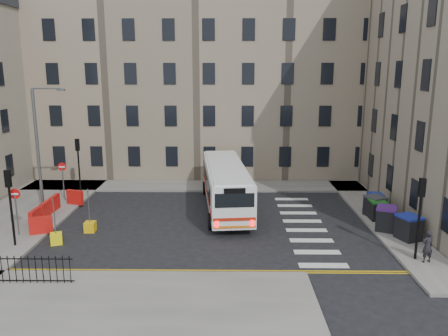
{
  "coord_description": "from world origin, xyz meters",
  "views": [
    {
      "loc": [
        -0.59,
        -25.66,
        9.22
      ],
      "look_at": [
        -0.93,
        2.23,
        3.0
      ],
      "focal_mm": 35.0,
      "sensor_mm": 36.0,
      "label": 1
    }
  ],
  "objects_px": {
    "wheelie_bin_d": "(375,206)",
    "bus": "(226,184)",
    "wheelie_bin_b": "(386,218)",
    "bollard_yellow": "(56,239)",
    "wheelie_bin_c": "(378,210)",
    "wheelie_bin_a": "(409,227)",
    "pedestrian": "(427,246)",
    "bollard_chevron": "(90,227)",
    "wheelie_bin_e": "(375,202)",
    "streetlamp": "(38,148)"
  },
  "relations": [
    {
      "from": "bus",
      "to": "bollard_chevron",
      "type": "xyz_separation_m",
      "value": [
        -7.89,
        -4.47,
        -1.43
      ]
    },
    {
      "from": "streetlamp",
      "to": "bollard_yellow",
      "type": "relative_size",
      "value": 13.57
    },
    {
      "from": "pedestrian",
      "to": "streetlamp",
      "type": "bearing_deg",
      "value": -33.8
    },
    {
      "from": "wheelie_bin_b",
      "to": "bollard_chevron",
      "type": "relative_size",
      "value": 2.66
    },
    {
      "from": "pedestrian",
      "to": "wheelie_bin_c",
      "type": "bearing_deg",
      "value": -101.24
    },
    {
      "from": "wheelie_bin_d",
      "to": "bollard_yellow",
      "type": "height_order",
      "value": "wheelie_bin_d"
    },
    {
      "from": "wheelie_bin_e",
      "to": "wheelie_bin_a",
      "type": "bearing_deg",
      "value": -90.47
    },
    {
      "from": "wheelie_bin_d",
      "to": "bollard_yellow",
      "type": "bearing_deg",
      "value": 170.43
    },
    {
      "from": "wheelie_bin_a",
      "to": "bollard_chevron",
      "type": "distance_m",
      "value": 18.07
    },
    {
      "from": "streetlamp",
      "to": "bollard_chevron",
      "type": "bearing_deg",
      "value": -40.06
    },
    {
      "from": "wheelie_bin_b",
      "to": "wheelie_bin_d",
      "type": "distance_m",
      "value": 2.46
    },
    {
      "from": "bollard_yellow",
      "to": "bollard_chevron",
      "type": "bearing_deg",
      "value": 55.59
    },
    {
      "from": "wheelie_bin_a",
      "to": "wheelie_bin_b",
      "type": "distance_m",
      "value": 1.64
    },
    {
      "from": "wheelie_bin_b",
      "to": "wheelie_bin_d",
      "type": "height_order",
      "value": "wheelie_bin_b"
    },
    {
      "from": "bus",
      "to": "wheelie_bin_c",
      "type": "relative_size",
      "value": 9.34
    },
    {
      "from": "wheelie_bin_e",
      "to": "pedestrian",
      "type": "xyz_separation_m",
      "value": [
        -0.15,
        -8.15,
        0.24
      ]
    },
    {
      "from": "bollard_yellow",
      "to": "bus",
      "type": "bearing_deg",
      "value": 34.62
    },
    {
      "from": "pedestrian",
      "to": "bollard_yellow",
      "type": "xyz_separation_m",
      "value": [
        -18.98,
        2.41,
        -0.66
      ]
    },
    {
      "from": "wheelie_bin_a",
      "to": "pedestrian",
      "type": "bearing_deg",
      "value": -116.98
    },
    {
      "from": "pedestrian",
      "to": "wheelie_bin_b",
      "type": "bearing_deg",
      "value": -98.55
    },
    {
      "from": "pedestrian",
      "to": "bollard_chevron",
      "type": "xyz_separation_m",
      "value": [
        -17.71,
        4.26,
        -0.66
      ]
    },
    {
      "from": "wheelie_bin_c",
      "to": "bollard_chevron",
      "type": "xyz_separation_m",
      "value": [
        -17.4,
        -1.99,
        -0.46
      ]
    },
    {
      "from": "streetlamp",
      "to": "wheelie_bin_e",
      "type": "distance_m",
      "value": 22.42
    },
    {
      "from": "wheelie_bin_b",
      "to": "wheelie_bin_c",
      "type": "distance_m",
      "value": 1.84
    },
    {
      "from": "bus",
      "to": "wheelie_bin_e",
      "type": "relative_size",
      "value": 9.95
    },
    {
      "from": "streetlamp",
      "to": "wheelie_bin_b",
      "type": "bearing_deg",
      "value": -9.04
    },
    {
      "from": "wheelie_bin_e",
      "to": "pedestrian",
      "type": "distance_m",
      "value": 8.15
    },
    {
      "from": "bus",
      "to": "wheelie_bin_b",
      "type": "xyz_separation_m",
      "value": [
        9.39,
        -4.31,
        -0.88
      ]
    },
    {
      "from": "bollard_chevron",
      "to": "wheelie_bin_e",
      "type": "bearing_deg",
      "value": 12.27
    },
    {
      "from": "wheelie_bin_d",
      "to": "bus",
      "type": "bearing_deg",
      "value": 145.97
    },
    {
      "from": "wheelie_bin_c",
      "to": "bollard_yellow",
      "type": "height_order",
      "value": "wheelie_bin_c"
    },
    {
      "from": "bus",
      "to": "pedestrian",
      "type": "bearing_deg",
      "value": -47.37
    },
    {
      "from": "wheelie_bin_b",
      "to": "bollard_yellow",
      "type": "xyz_separation_m",
      "value": [
        -18.55,
        -2.02,
        -0.55
      ]
    },
    {
      "from": "bus",
      "to": "wheelie_bin_b",
      "type": "distance_m",
      "value": 10.37
    },
    {
      "from": "pedestrian",
      "to": "wheelie_bin_a",
      "type": "bearing_deg",
      "value": -109.9
    },
    {
      "from": "wheelie_bin_b",
      "to": "bollard_yellow",
      "type": "bearing_deg",
      "value": -149.59
    },
    {
      "from": "bollard_chevron",
      "to": "wheelie_bin_a",
      "type": "bearing_deg",
      "value": -4.15
    },
    {
      "from": "wheelie_bin_b",
      "to": "bus",
      "type": "bearing_deg",
      "value": 179.54
    },
    {
      "from": "wheelie_bin_c",
      "to": "pedestrian",
      "type": "height_order",
      "value": "pedestrian"
    },
    {
      "from": "wheelie_bin_a",
      "to": "bollard_chevron",
      "type": "height_order",
      "value": "wheelie_bin_a"
    },
    {
      "from": "bus",
      "to": "wheelie_bin_c",
      "type": "bearing_deg",
      "value": -20.34
    },
    {
      "from": "wheelie_bin_a",
      "to": "bollard_chevron",
      "type": "relative_size",
      "value": 2.55
    },
    {
      "from": "wheelie_bin_a",
      "to": "wheelie_bin_d",
      "type": "height_order",
      "value": "wheelie_bin_a"
    },
    {
      "from": "bus",
      "to": "wheelie_bin_b",
      "type": "height_order",
      "value": "bus"
    },
    {
      "from": "bollard_yellow",
      "to": "wheelie_bin_b",
      "type": "bearing_deg",
      "value": 6.2
    },
    {
      "from": "wheelie_bin_b",
      "to": "bollard_chevron",
      "type": "height_order",
      "value": "wheelie_bin_b"
    },
    {
      "from": "wheelie_bin_a",
      "to": "wheelie_bin_e",
      "type": "xyz_separation_m",
      "value": [
        -0.15,
        5.19,
        -0.11
      ]
    },
    {
      "from": "wheelie_bin_c",
      "to": "wheelie_bin_d",
      "type": "height_order",
      "value": "wheelie_bin_d"
    },
    {
      "from": "wheelie_bin_c",
      "to": "wheelie_bin_e",
      "type": "relative_size",
      "value": 1.07
    },
    {
      "from": "wheelie_bin_b",
      "to": "pedestrian",
      "type": "relative_size",
      "value": 0.98
    }
  ]
}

